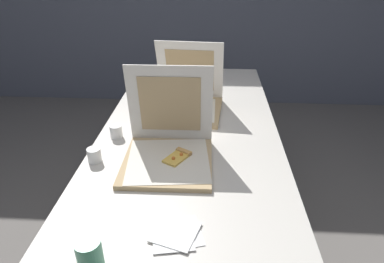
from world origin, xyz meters
name	(u,v)px	position (x,y,z in m)	size (l,w,h in m)	color
table	(190,136)	(0.00, 0.56, 0.70)	(0.92, 2.03, 0.75)	beige
pizza_box_front	(168,149)	(-0.08, 0.24, 0.81)	(0.39, 0.40, 0.41)	tan
pizza_box_middle	(188,101)	(-0.03, 0.78, 0.81)	(0.42, 0.42, 0.39)	tan
cup_white_near_left	(94,155)	(-0.40, 0.21, 0.78)	(0.06, 0.06, 0.06)	white
cup_white_near_center	(116,131)	(-0.36, 0.43, 0.78)	(0.06, 0.06, 0.06)	white
cup_printed_front	(90,254)	(-0.24, -0.34, 0.80)	(0.08, 0.08, 0.10)	#4C9E75
napkin_pile	(177,234)	(0.00, -0.20, 0.75)	(0.19, 0.19, 0.01)	white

